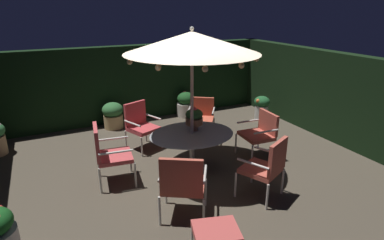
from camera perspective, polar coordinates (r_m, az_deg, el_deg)
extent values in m
cube|color=#494034|center=(5.96, -0.58, -9.16)|extent=(7.52, 6.85, 0.02)
cube|color=black|center=(8.51, -10.06, 6.64)|extent=(7.52, 0.30, 1.95)
cube|color=black|center=(7.73, 24.50, 3.79)|extent=(0.30, 6.85, 1.95)
cylinder|color=beige|center=(5.98, -0.01, -8.76)|extent=(0.57, 0.57, 0.03)
cylinder|color=beige|center=(5.83, -0.01, -5.87)|extent=(0.09, 0.09, 0.70)
ellipsoid|color=#A1A8AB|center=(5.68, -0.01, -2.54)|extent=(1.55, 1.28, 0.03)
cylinder|color=beige|center=(5.53, -0.01, 1.49)|extent=(0.06, 0.06, 2.28)
cone|color=beige|center=(5.28, -0.01, 13.85)|extent=(2.26, 2.26, 0.35)
sphere|color=beige|center=(5.26, -0.01, 16.19)|extent=(0.07, 0.07, 0.07)
sphere|color=#F9DB8C|center=(5.86, 9.38, 11.86)|extent=(0.09, 0.09, 0.09)
sphere|color=#F9DB8C|center=(6.25, 4.65, 12.54)|extent=(0.09, 0.09, 0.09)
sphere|color=#F9DB8C|center=(6.34, -1.69, 12.70)|extent=(0.09, 0.09, 0.09)
sphere|color=#F9DB8C|center=(6.11, -6.92, 12.30)|extent=(0.09, 0.09, 0.09)
sphere|color=#F9DB8C|center=(5.58, -10.93, 11.38)|extent=(0.09, 0.09, 0.09)
sphere|color=#F9DB8C|center=(4.94, -11.20, 10.28)|extent=(0.09, 0.09, 0.09)
sphere|color=#F9DB8C|center=(4.40, -6.14, 9.40)|extent=(0.09, 0.09, 0.09)
sphere|color=#F9DB8C|center=(4.29, 2.39, 9.22)|extent=(0.09, 0.09, 0.09)
sphere|color=#F9DB8C|center=(4.59, 8.94, 9.71)|extent=(0.09, 0.09, 0.09)
sphere|color=#F9DB8C|center=(5.24, 11.62, 10.79)|extent=(0.09, 0.09, 0.09)
cylinder|color=#826452|center=(5.80, 0.39, -1.27)|extent=(0.14, 0.14, 0.12)
cylinder|color=olive|center=(5.75, 0.39, -0.16)|extent=(0.32, 0.32, 0.12)
ellipsoid|color=#265B2E|center=(5.71, 0.40, 1.07)|extent=(0.31, 0.31, 0.19)
sphere|color=#EC4F64|center=(5.69, 0.40, 1.75)|extent=(0.11, 0.11, 0.11)
cylinder|color=silver|center=(5.93, -11.05, -7.17)|extent=(0.04, 0.04, 0.45)
cylinder|color=silver|center=(5.42, -10.18, -9.83)|extent=(0.04, 0.04, 0.45)
cylinder|color=silver|center=(5.90, -16.54, -7.80)|extent=(0.04, 0.04, 0.45)
cylinder|color=silver|center=(5.39, -16.23, -10.55)|extent=(0.04, 0.04, 0.45)
cube|color=#C4494B|center=(5.53, -13.72, -6.43)|extent=(0.62, 0.63, 0.07)
cube|color=#C4494B|center=(5.40, -16.84, -3.86)|extent=(0.13, 0.56, 0.54)
cylinder|color=silver|center=(5.71, -14.17, -3.29)|extent=(0.54, 0.10, 0.04)
cylinder|color=silver|center=(5.18, -13.60, -5.70)|extent=(0.54, 0.10, 0.04)
cylinder|color=silver|center=(4.96, -4.74, -12.56)|extent=(0.04, 0.04, 0.46)
cylinder|color=silver|center=(4.90, 2.46, -12.92)|extent=(0.04, 0.04, 0.46)
cylinder|color=silver|center=(4.53, -5.87, -16.09)|extent=(0.04, 0.04, 0.46)
cylinder|color=silver|center=(4.47, 2.14, -16.56)|extent=(0.04, 0.04, 0.46)
cube|color=#B5523F|center=(4.56, -1.54, -11.73)|extent=(0.77, 0.75, 0.07)
cube|color=#B5523F|center=(4.20, -1.96, -10.17)|extent=(0.53, 0.35, 0.50)
cylinder|color=silver|center=(4.50, -5.46, -9.37)|extent=(0.29, 0.45, 0.04)
cylinder|color=silver|center=(4.44, 2.39, -9.74)|extent=(0.29, 0.45, 0.04)
cylinder|color=beige|center=(5.15, 7.86, -11.54)|extent=(0.04, 0.04, 0.43)
cylinder|color=beige|center=(5.57, 10.81, -9.14)|extent=(0.04, 0.04, 0.43)
cylinder|color=beige|center=(4.94, 13.44, -13.41)|extent=(0.04, 0.04, 0.43)
cylinder|color=beige|center=(5.38, 16.03, -10.71)|extent=(0.04, 0.04, 0.43)
cube|color=#B44F40|center=(5.13, 12.24, -8.76)|extent=(0.72, 0.72, 0.07)
cube|color=#B44F40|center=(4.90, 15.23, -6.53)|extent=(0.50, 0.28, 0.52)
cylinder|color=beige|center=(4.81, 10.93, -7.77)|extent=(0.26, 0.49, 0.04)
cylinder|color=beige|center=(5.26, 13.77, -5.50)|extent=(0.26, 0.49, 0.04)
cylinder|color=silver|center=(6.11, 10.79, -6.38)|extent=(0.04, 0.04, 0.43)
cylinder|color=silver|center=(6.58, 7.92, -4.22)|extent=(0.04, 0.04, 0.43)
cylinder|color=silver|center=(6.40, 14.94, -5.47)|extent=(0.04, 0.04, 0.43)
cylinder|color=silver|center=(6.85, 11.90, -3.47)|extent=(0.04, 0.04, 0.43)
cube|color=#B34E3E|center=(6.38, 11.53, -2.79)|extent=(0.57, 0.63, 0.07)
cube|color=#B34E3E|center=(6.43, 13.62, -0.41)|extent=(0.10, 0.59, 0.42)
cylinder|color=silver|center=(6.07, 13.24, -2.06)|extent=(0.52, 0.07, 0.04)
cylinder|color=silver|center=(6.55, 10.18, -0.21)|extent=(0.52, 0.07, 0.04)
cylinder|color=silver|center=(6.84, 3.59, -3.01)|extent=(0.04, 0.04, 0.45)
cylinder|color=silver|center=(6.90, -0.91, -2.76)|extent=(0.04, 0.04, 0.45)
cylinder|color=silver|center=(7.36, 3.97, -1.34)|extent=(0.04, 0.04, 0.45)
cylinder|color=silver|center=(7.42, -0.22, -1.12)|extent=(0.04, 0.04, 0.45)
cube|color=#C0533A|center=(7.03, 1.63, -0.06)|extent=(0.75, 0.75, 0.07)
cube|color=#C0533A|center=(7.20, 1.90, 2.50)|extent=(0.47, 0.34, 0.42)
cylinder|color=silver|center=(6.93, 3.88, 1.64)|extent=(0.33, 0.46, 0.04)
cylinder|color=silver|center=(6.99, -0.57, 1.84)|extent=(0.33, 0.46, 0.04)
cylinder|color=beige|center=(6.78, -5.44, -3.43)|extent=(0.04, 0.04, 0.42)
cylinder|color=beige|center=(6.45, -9.05, -4.84)|extent=(0.04, 0.04, 0.42)
cylinder|color=beige|center=(7.15, -8.30, -2.29)|extent=(0.04, 0.04, 0.42)
cylinder|color=beige|center=(6.84, -11.85, -3.56)|extent=(0.04, 0.04, 0.42)
cube|color=#C64246|center=(6.71, -8.77, -1.58)|extent=(0.70, 0.68, 0.07)
cube|color=#C64246|center=(6.80, -10.24, 1.17)|extent=(0.51, 0.26, 0.50)
cylinder|color=beige|center=(6.80, -7.06, 0.60)|extent=(0.23, 0.48, 0.04)
cylinder|color=beige|center=(6.48, -10.73, -0.61)|extent=(0.23, 0.48, 0.04)
cylinder|color=silver|center=(4.27, 0.01, -20.01)|extent=(0.03, 0.03, 0.28)
cylinder|color=silver|center=(4.37, 7.10, -19.13)|extent=(0.03, 0.03, 0.28)
cube|color=#C04D48|center=(4.04, 4.38, -19.46)|extent=(0.65, 0.59, 0.08)
cylinder|color=beige|center=(8.69, 12.40, 1.37)|extent=(0.35, 0.35, 0.38)
ellipsoid|color=#1F552A|center=(8.60, 12.54, 3.29)|extent=(0.41, 0.41, 0.29)
sphere|color=#DD8D46|center=(8.64, 13.09, 3.70)|extent=(0.08, 0.08, 0.08)
sphere|color=orange|center=(8.68, 12.10, 3.50)|extent=(0.08, 0.08, 0.08)
sphere|color=orange|center=(8.47, 11.84, 3.41)|extent=(0.10, 0.10, 0.10)
sphere|color=orange|center=(8.53, 13.30, 3.10)|extent=(0.09, 0.09, 0.09)
cylinder|color=tan|center=(8.13, -13.98, -0.23)|extent=(0.47, 0.47, 0.33)
ellipsoid|color=#2F6734|center=(8.03, -14.17, 1.83)|extent=(0.51, 0.51, 0.36)
sphere|color=#E1526C|center=(8.08, -13.27, 2.54)|extent=(0.10, 0.10, 0.10)
sphere|color=#DE4A6F|center=(8.16, -14.14, 2.17)|extent=(0.08, 0.08, 0.08)
sphere|color=#E54B64|center=(8.09, -14.94, 2.70)|extent=(0.07, 0.07, 0.07)
sphere|color=#EC5B69|center=(7.95, -14.81, 1.91)|extent=(0.08, 0.08, 0.08)
sphere|color=#D9437C|center=(7.92, -13.63, 2.42)|extent=(0.07, 0.07, 0.07)
sphere|color=#CC1E46|center=(4.44, -30.87, -15.15)|extent=(0.10, 0.10, 0.10)
sphere|color=#C23931|center=(4.54, -31.42, -13.50)|extent=(0.08, 0.08, 0.08)
cylinder|color=beige|center=(8.76, -1.09, 1.93)|extent=(0.51, 0.51, 0.37)
ellipsoid|color=#1A471D|center=(8.66, -1.10, 3.93)|extent=(0.49, 0.49, 0.34)
sphere|color=#CE363D|center=(8.70, -0.13, 4.52)|extent=(0.11, 0.11, 0.11)
sphere|color=#C93241|center=(8.79, -1.35, 4.91)|extent=(0.11, 0.11, 0.11)
sphere|color=red|center=(8.66, -2.15, 4.40)|extent=(0.10, 0.10, 0.10)
sphere|color=red|center=(8.54, -1.61, 3.93)|extent=(0.09, 0.09, 0.09)
sphere|color=#C43C32|center=(8.54, -0.10, 4.05)|extent=(0.11, 0.11, 0.11)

